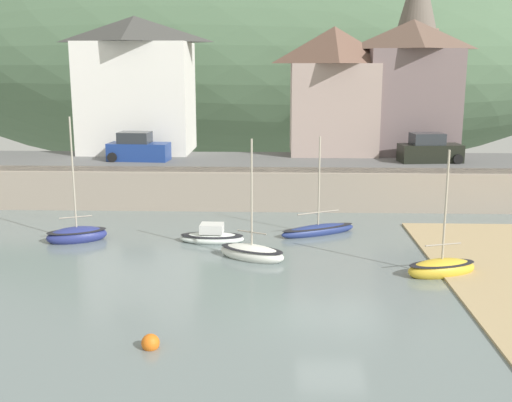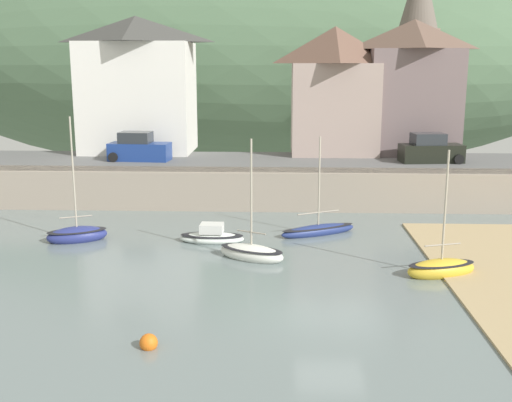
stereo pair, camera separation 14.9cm
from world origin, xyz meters
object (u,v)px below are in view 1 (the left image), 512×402
Objects in this scene: waterfront_building_centre at (333,89)px; mooring_buoy at (150,343)px; sailboat_blue_trim at (212,237)px; waterfront_building_left at (137,84)px; sailboat_nearest_shore at (442,268)px; sailboat_white_hull at (318,230)px; parked_car_by_wall at (430,150)px; waterfront_building_right at (411,86)px; church_with_spire at (415,48)px; parked_car_near_slipway at (138,149)px; sailboat_tall_mast at (77,235)px; sailboat_far_left at (252,253)px.

waterfront_building_centre is 30.10m from mooring_buoy.
mooring_buoy is at bearing -90.78° from sailboat_blue_trim.
waterfront_building_left is 29.82m from mooring_buoy.
sailboat_white_hull is (-4.87, 6.40, -0.07)m from sailboat_nearest_shore.
mooring_buoy is (-14.15, -23.69, -3.03)m from parked_car_by_wall.
waterfront_building_right reaches higher than mooring_buoy.
church_with_spire is 22.97m from parked_car_near_slipway.
sailboat_tall_mast is 6.91m from sailboat_blue_trim.
parked_car_near_slipway is (-19.16, -4.50, -4.07)m from waterfront_building_right.
sailboat_blue_trim is (-13.97, -19.99, -9.82)m from church_with_spire.
sailboat_white_hull is (-8.50, -18.38, -9.83)m from church_with_spire.
sailboat_nearest_shore is at bearing -39.78° from parked_car_near_slipway.
waterfront_building_left is at bearing 180.00° from waterfront_building_centre.
sailboat_white_hull is at bearing -15.86° from sailboat_tall_mast.
sailboat_far_left is (-8.20, 2.02, -0.02)m from sailboat_nearest_shore.
sailboat_tall_mast is at bearing 147.52° from sailboat_nearest_shore.
sailboat_far_left reaches higher than sailboat_white_hull.
waterfront_building_right is at bearing 15.32° from sailboat_tall_mast.
mooring_buoy is at bearing -127.47° from parked_car_by_wall.
mooring_buoy is at bearing -77.02° from waterfront_building_left.
parked_car_near_slipway is (-16.57, 16.27, 2.89)m from sailboat_nearest_shore.
parked_car_near_slipway reaches higher than sailboat_blue_trim.
sailboat_far_left is at bearing -117.47° from church_with_spire.
waterfront_building_centre is 1.39× the size of sailboat_tall_mast.
waterfront_building_left is 0.66× the size of church_with_spire.
parked_car_by_wall is at bearing -12.30° from waterfront_building_left.
waterfront_building_right is at bearing 35.59° from sailboat_white_hull.
sailboat_white_hull is (-1.84, -14.38, -6.79)m from waterfront_building_centre.
sailboat_white_hull is at bearing -97.28° from waterfront_building_centre.
waterfront_building_centre is 22.04m from sailboat_nearest_shore.
waterfront_building_centre is at bearing 24.81° from sailboat_tall_mast.
mooring_buoy is at bearing -115.76° from waterfront_building_right.
sailboat_blue_trim is at bearing -128.97° from waterfront_building_right.
parked_car_near_slipway is at bearing -157.18° from church_with_spire.
mooring_buoy is at bearing -114.46° from church_with_spire.
sailboat_white_hull is (-7.46, -14.38, -7.03)m from waterfront_building_right.
waterfront_building_left is 1.03× the size of waterfront_building_right.
sailboat_tall_mast reaches higher than sailboat_nearest_shore.
sailboat_nearest_shore is 23.40m from parked_car_near_slipway.
sailboat_tall_mast is at bearing 117.25° from mooring_buoy.
sailboat_far_left is 1.08× the size of sailboat_white_hull.
parked_car_near_slipway is at bearing 103.21° from mooring_buoy.
sailboat_far_left is at bearing -49.78° from sailboat_blue_trim.
sailboat_tall_mast is 11.96m from parked_car_near_slipway.
church_with_spire is 2.78× the size of sailboat_white_hull.
waterfront_building_left is at bearing 104.35° from sailboat_white_hull.
sailboat_nearest_shore reaches higher than mooring_buoy.
sailboat_tall_mast reaches higher than sailboat_blue_trim.
sailboat_blue_trim is (6.91, 0.09, -0.06)m from sailboat_tall_mast.
church_with_spire is 10.95m from parked_car_by_wall.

